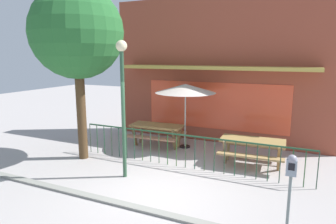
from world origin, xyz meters
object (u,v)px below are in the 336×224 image
(picnic_table_right, at_px, (252,145))
(parking_meter_near, at_px, (291,172))
(picnic_table_left, at_px, (157,129))
(street_tree, at_px, (77,33))
(street_lamp, at_px, (123,89))
(patio_umbrella, at_px, (186,89))

(picnic_table_right, xyz_separation_m, parking_meter_near, (1.15, -3.08, 0.50))
(picnic_table_left, bearing_deg, parking_meter_near, -38.48)
(picnic_table_left, xyz_separation_m, picnic_table_right, (3.34, -0.49, 0.00))
(picnic_table_right, relative_size, parking_meter_near, 1.30)
(parking_meter_near, bearing_deg, street_tree, 165.87)
(picnic_table_right, bearing_deg, picnic_table_left, 171.64)
(street_tree, bearing_deg, picnic_table_right, 17.80)
(picnic_table_right, xyz_separation_m, street_lamp, (-2.89, -2.27, 1.72))
(patio_umbrella, xyz_separation_m, street_lamp, (-0.49, -3.06, 0.29))
(parking_meter_near, relative_size, street_tree, 0.28)
(picnic_table_left, height_order, street_lamp, street_lamp)
(street_tree, bearing_deg, street_lamp, -19.68)
(picnic_table_left, xyz_separation_m, street_tree, (-1.53, -2.05, 3.17))
(picnic_table_left, distance_m, street_tree, 4.08)
(picnic_table_right, bearing_deg, parking_meter_near, -69.52)
(patio_umbrella, xyz_separation_m, street_tree, (-2.47, -2.35, 1.73))
(picnic_table_left, distance_m, parking_meter_near, 5.76)
(picnic_table_left, relative_size, street_lamp, 0.53)
(picnic_table_left, bearing_deg, picnic_table_right, -8.36)
(picnic_table_right, height_order, street_lamp, street_lamp)
(picnic_table_right, bearing_deg, patio_umbrella, 161.89)
(street_tree, xyz_separation_m, street_lamp, (1.98, -0.71, -1.45))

